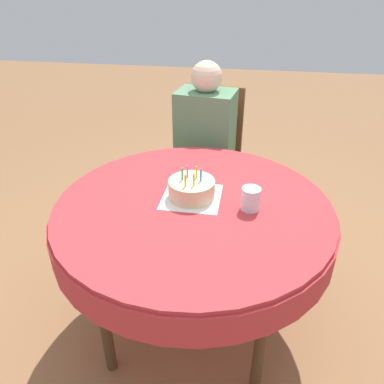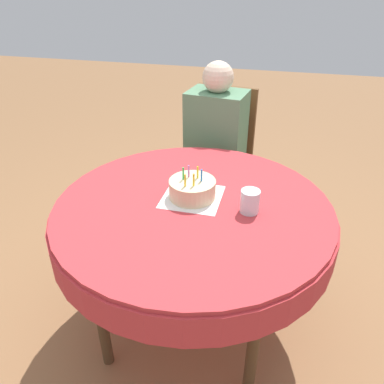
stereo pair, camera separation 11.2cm
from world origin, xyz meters
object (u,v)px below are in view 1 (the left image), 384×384
Objects in this scene: drinking_glass at (251,199)px; person at (204,138)px; chair at (208,158)px; birthday_cake at (192,189)px.

person is at bearing 110.42° from drinking_glass.
birthday_cake is (0.04, -0.89, 0.27)m from chair.
chair is 9.76× the size of drinking_glass.
birthday_cake is at bearing -79.83° from chair.
chair is at bearing 92.41° from birthday_cake.
person reaches higher than drinking_glass.
drinking_glass is at bearing -64.70° from chair.
person is 11.70× the size of drinking_glass.
chair is at bearing 107.54° from drinking_glass.
chair is 4.72× the size of birthday_cake.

